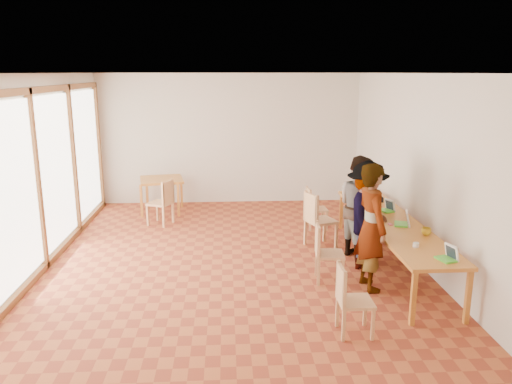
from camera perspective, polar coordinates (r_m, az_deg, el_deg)
ground at (r=8.14m, az=-2.69°, el=-8.22°), size 8.00×8.00×0.00m
wall_back at (r=11.65m, az=-3.04°, el=6.06°), size 6.00×0.10×3.00m
wall_front at (r=3.87m, az=-2.12°, el=-9.53°), size 6.00×0.10×3.00m
wall_right at (r=8.30m, az=18.40°, el=2.32°), size 0.10×8.00×3.00m
window_wall at (r=8.23m, az=-23.90°, el=1.77°), size 0.10×8.00×3.00m
ceiling at (r=7.56m, az=-2.95°, el=13.57°), size 6.00×8.00×0.04m
communal_table at (r=8.14m, az=15.18°, el=-3.44°), size 0.80×4.00×0.75m
side_table at (r=11.10m, az=-10.74°, el=1.11°), size 0.90×0.90×0.75m
chair_near at (r=6.00m, az=10.49°, el=-11.25°), size 0.40×0.40×0.45m
chair_mid at (r=7.40m, az=7.73°, el=-6.20°), size 0.44×0.44×0.46m
chair_far at (r=8.76m, az=6.87°, el=-2.53°), size 0.59×0.59×0.53m
chair_empty at (r=9.83m, az=6.48°, el=-1.35°), size 0.40×0.40×0.44m
chair_spare at (r=10.17m, az=-10.48°, el=-0.63°), size 0.57×0.57×0.49m
person_near at (r=7.17m, az=13.08°, el=-3.92°), size 0.52×0.71×1.81m
person_mid at (r=8.40m, az=11.76°, el=-1.65°), size 0.85×0.98×1.71m
person_far at (r=7.92m, az=12.49°, el=-2.63°), size 0.90×1.23×1.70m
laptop_near at (r=6.66m, az=21.15°, el=-6.81°), size 0.26×0.27×0.20m
laptop_mid at (r=7.90m, az=16.59°, el=-3.24°), size 0.30×0.32×0.22m
laptop_far at (r=8.62m, az=14.83°, el=-1.78°), size 0.28×0.30×0.20m
yellow_mug at (r=7.53m, az=18.89°, el=-4.29°), size 0.16×0.16×0.11m
green_bottle at (r=9.42m, az=13.25°, el=0.15°), size 0.07×0.07×0.28m
clear_glass at (r=8.54m, az=12.03°, el=-1.82°), size 0.07×0.07×0.09m
condiment_cup at (r=6.99m, az=17.81°, el=-5.78°), size 0.08×0.08×0.06m
pink_phone at (r=7.88m, az=15.08°, el=-3.58°), size 0.05×0.10×0.01m
black_pouch at (r=9.25m, az=13.67°, el=-0.73°), size 0.16×0.26×0.09m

